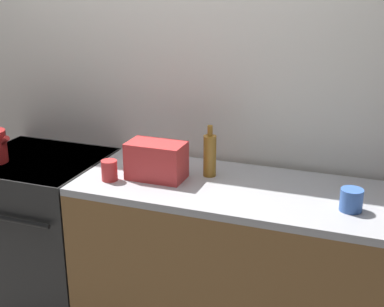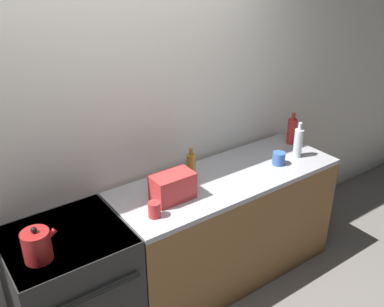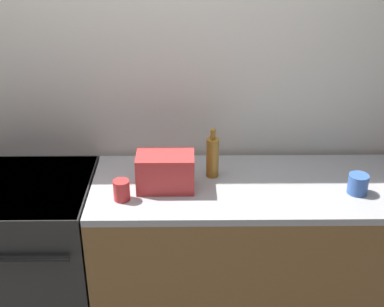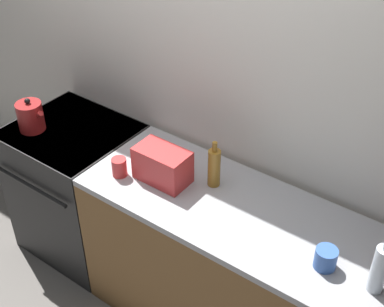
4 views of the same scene
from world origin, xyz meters
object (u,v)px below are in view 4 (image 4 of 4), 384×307
(bottle_clear, at_px, (380,269))
(bottle_amber, at_px, (214,167))
(kettle, at_px, (31,116))
(toaster, at_px, (162,165))
(cup_red, at_px, (119,167))
(cup_blue, at_px, (326,258))
(stove, at_px, (79,187))

(bottle_clear, distance_m, bottle_amber, 0.94)
(kettle, relative_size, toaster, 0.74)
(toaster, relative_size, bottle_clear, 0.98)
(kettle, distance_m, cup_red, 0.72)
(toaster, bearing_deg, bottle_amber, 27.53)
(kettle, relative_size, cup_blue, 2.12)
(stove, relative_size, bottle_clear, 3.15)
(kettle, height_order, bottle_clear, bottle_clear)
(bottle_amber, bearing_deg, stove, -174.80)
(cup_blue, distance_m, cup_red, 1.15)
(bottle_clear, xyz_separation_m, cup_blue, (-0.22, -0.01, -0.07))
(toaster, height_order, cup_red, toaster)
(bottle_clear, relative_size, cup_red, 2.83)
(kettle, bearing_deg, bottle_clear, 1.17)
(stove, xyz_separation_m, cup_blue, (1.68, -0.09, 0.49))
(cup_red, bearing_deg, stove, 165.22)
(stove, height_order, toaster, toaster)
(bottle_amber, bearing_deg, bottle_clear, -10.39)
(kettle, bearing_deg, cup_red, -1.45)
(stove, height_order, cup_red, cup_red)
(stove, relative_size, toaster, 3.23)
(bottle_amber, distance_m, cup_red, 0.50)
(stove, relative_size, kettle, 4.36)
(stove, xyz_separation_m, cup_red, (0.53, -0.14, 0.50))
(bottle_amber, xyz_separation_m, cup_red, (-0.44, -0.23, -0.06))
(kettle, xyz_separation_m, bottle_clear, (2.08, 0.04, 0.03))
(bottle_clear, height_order, cup_red, bottle_clear)
(toaster, bearing_deg, kettle, -174.53)
(bottle_amber, bearing_deg, cup_red, -152.62)
(stove, distance_m, bottle_clear, 1.98)
(toaster, distance_m, cup_blue, 0.94)
(bottle_amber, bearing_deg, cup_blue, -14.31)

